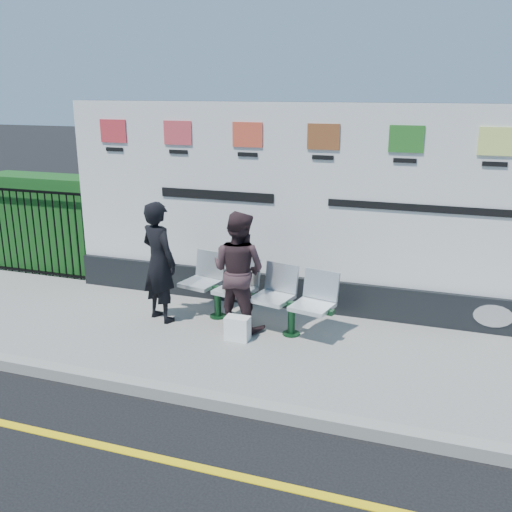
# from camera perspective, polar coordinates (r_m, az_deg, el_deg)

# --- Properties ---
(ground) EXTENTS (80.00, 80.00, 0.00)m
(ground) POSITION_cam_1_polar(r_m,az_deg,el_deg) (5.64, -8.37, -19.70)
(ground) COLOR black
(pavement) EXTENTS (14.00, 3.00, 0.12)m
(pavement) POSITION_cam_1_polar(r_m,az_deg,el_deg) (7.59, 0.27, -8.87)
(pavement) COLOR gray
(pavement) RESTS_ON ground
(kerb) EXTENTS (14.00, 0.18, 0.14)m
(kerb) POSITION_cam_1_polar(r_m,az_deg,el_deg) (6.35, -4.19, -14.26)
(kerb) COLOR gray
(kerb) RESTS_ON ground
(yellow_line) EXTENTS (14.00, 0.10, 0.01)m
(yellow_line) POSITION_cam_1_polar(r_m,az_deg,el_deg) (5.63, -8.38, -19.67)
(yellow_line) COLOR yellow
(yellow_line) RESTS_ON ground
(billboard) EXTENTS (8.00, 0.30, 3.00)m
(billboard) POSITION_cam_1_polar(r_m,az_deg,el_deg) (8.25, 6.59, 3.12)
(billboard) COLOR black
(billboard) RESTS_ON pavement
(hedge) EXTENTS (2.35, 0.70, 1.70)m
(hedge) POSITION_cam_1_polar(r_m,az_deg,el_deg) (10.96, -19.82, 3.16)
(hedge) COLOR #164918
(hedge) RESTS_ON pavement
(railing) EXTENTS (2.05, 0.06, 1.54)m
(railing) POSITION_cam_1_polar(r_m,az_deg,el_deg) (10.64, -21.27, 2.19)
(railing) COLOR black
(railing) RESTS_ON pavement
(bench) EXTENTS (2.35, 1.05, 0.49)m
(bench) POSITION_cam_1_polar(r_m,az_deg,el_deg) (7.93, -0.28, -5.33)
(bench) COLOR silver
(bench) RESTS_ON pavement
(woman_left) EXTENTS (0.74, 0.63, 1.71)m
(woman_left) POSITION_cam_1_polar(r_m,az_deg,el_deg) (8.06, -9.68, -0.58)
(woman_left) COLOR black
(woman_left) RESTS_ON pavement
(woman_right) EXTENTS (0.91, 0.77, 1.64)m
(woman_right) POSITION_cam_1_polar(r_m,az_deg,el_deg) (7.70, -1.77, -1.47)
(woman_right) COLOR #362327
(woman_right) RESTS_ON pavement
(handbag_brown) EXTENTS (0.31, 0.16, 0.23)m
(handbag_brown) POSITION_cam_1_polar(r_m,az_deg,el_deg) (7.95, -2.13, -2.50)
(handbag_brown) COLOR black
(handbag_brown) RESTS_ON bench
(carrier_bag_white) EXTENTS (0.32, 0.19, 0.32)m
(carrier_bag_white) POSITION_cam_1_polar(r_m,az_deg,el_deg) (7.54, -1.86, -7.23)
(carrier_bag_white) COLOR white
(carrier_bag_white) RESTS_ON pavement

